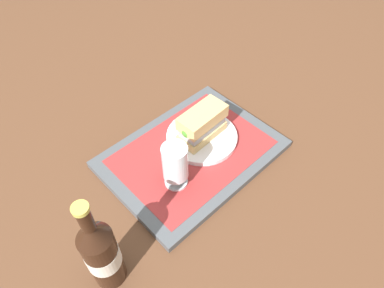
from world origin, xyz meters
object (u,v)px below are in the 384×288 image
(plate, at_px, (202,137))
(sandwich, at_px, (201,124))
(beer_glass, at_px, (175,165))
(beer_bottle, at_px, (101,253))

(plate, height_order, sandwich, sandwich)
(plate, xyz_separation_m, beer_glass, (0.14, 0.06, 0.06))
(beer_glass, relative_size, beer_bottle, 0.47)
(plate, distance_m, beer_glass, 0.17)
(beer_glass, distance_m, beer_bottle, 0.25)
(sandwich, bearing_deg, plate, -180.00)
(sandwich, relative_size, beer_bottle, 0.51)
(plate, height_order, beer_glass, beer_glass)
(plate, bearing_deg, sandwich, 2.83)
(beer_glass, bearing_deg, plate, -158.04)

